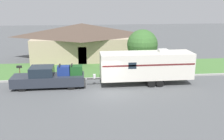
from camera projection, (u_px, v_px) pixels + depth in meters
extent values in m
plane|color=#515456|center=(106.00, 92.00, 20.82)|extent=(120.00, 120.00, 0.00)
cube|color=#999993|center=(102.00, 78.00, 24.39)|extent=(80.00, 0.30, 0.14)
cube|color=#477538|center=(100.00, 69.00, 27.89)|extent=(80.00, 7.00, 0.03)
cube|color=tan|center=(82.00, 47.00, 32.87)|extent=(12.31, 6.98, 2.91)
pyramid|color=#4C3D33|center=(82.00, 30.00, 32.25)|extent=(13.29, 7.53, 1.66)
cube|color=#4C3828|center=(82.00, 56.00, 29.67)|extent=(1.00, 0.06, 2.10)
cylinder|color=black|center=(22.00, 86.00, 20.98)|extent=(0.89, 0.28, 0.89)
cylinder|color=black|center=(26.00, 80.00, 22.51)|extent=(0.89, 0.28, 0.89)
cylinder|color=black|center=(71.00, 84.00, 21.42)|extent=(0.89, 0.28, 0.89)
cylinder|color=black|center=(72.00, 79.00, 22.95)|extent=(0.89, 0.28, 0.89)
cube|color=#282D38|center=(35.00, 80.00, 21.78)|extent=(3.81, 1.96, 0.85)
cube|color=#19232D|center=(42.00, 71.00, 21.63)|extent=(1.98, 1.80, 0.79)
cube|color=#282D38|center=(70.00, 79.00, 22.11)|extent=(2.40, 1.96, 0.85)
cube|color=#333333|center=(85.00, 82.00, 22.33)|extent=(0.12, 1.76, 0.20)
cube|color=navy|center=(64.00, 70.00, 21.83)|extent=(1.10, 0.82, 0.80)
cube|color=black|center=(59.00, 65.00, 21.67)|extent=(0.10, 0.90, 0.08)
cube|color=#194C1E|center=(76.00, 70.00, 21.95)|extent=(1.10, 0.82, 0.80)
cube|color=black|center=(72.00, 65.00, 21.78)|extent=(0.10, 0.90, 0.08)
cylinder|color=black|center=(151.00, 83.00, 22.01)|extent=(0.69, 0.22, 0.69)
cylinder|color=black|center=(146.00, 77.00, 23.91)|extent=(0.69, 0.22, 0.69)
cylinder|color=black|center=(160.00, 83.00, 22.09)|extent=(0.69, 0.22, 0.69)
cylinder|color=black|center=(154.00, 77.00, 23.99)|extent=(0.69, 0.22, 0.69)
cube|color=silver|center=(146.00, 65.00, 22.55)|extent=(8.29, 2.26, 2.33)
cube|color=#5B1E1E|center=(150.00, 65.00, 21.38)|extent=(8.13, 0.01, 0.14)
cube|color=#383838|center=(94.00, 79.00, 22.34)|extent=(1.24, 0.12, 0.10)
cylinder|color=silver|center=(94.00, 76.00, 22.28)|extent=(0.28, 0.28, 0.36)
cube|color=silver|center=(163.00, 51.00, 22.36)|extent=(0.80, 0.68, 0.28)
cube|color=#19232D|center=(132.00, 66.00, 21.22)|extent=(0.70, 0.01, 0.56)
cylinder|color=brown|center=(20.00, 74.00, 24.11)|extent=(0.09, 0.09, 1.15)
cube|color=black|center=(19.00, 67.00, 23.93)|extent=(0.48, 0.20, 0.22)
cylinder|color=brown|center=(142.00, 64.00, 26.21)|extent=(0.24, 0.24, 1.83)
sphere|color=#38662D|center=(142.00, 45.00, 25.64)|extent=(3.15, 3.15, 3.15)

